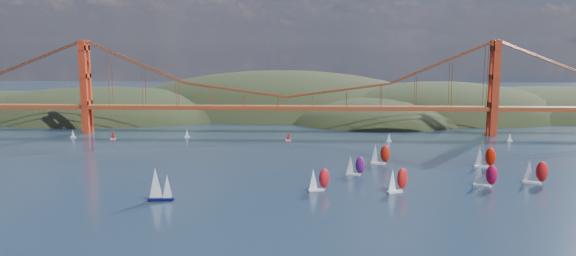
# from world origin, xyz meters

# --- Properties ---
(ground) EXTENTS (1200.00, 1200.00, 0.00)m
(ground) POSITION_xyz_m (0.00, 0.00, 0.00)
(ground) COLOR black
(ground) RESTS_ON ground
(headlands) EXTENTS (725.00, 225.00, 96.00)m
(headlands) POSITION_xyz_m (44.95, 278.29, -12.46)
(headlands) COLOR black
(headlands) RESTS_ON ground
(bridge) EXTENTS (552.00, 12.00, 55.00)m
(bridge) POSITION_xyz_m (-1.75, 180.00, 32.23)
(bridge) COLOR brown
(bridge) RESTS_ON ground
(sloop_navy) EXTENTS (8.51, 5.09, 12.92)m
(sloop_navy) POSITION_xyz_m (-38.24, 37.48, 5.70)
(sloop_navy) COLOR black
(sloop_navy) RESTS_ON ground
(racer_0) EXTENTS (8.42, 5.23, 9.42)m
(racer_0) POSITION_xyz_m (17.01, 52.67, 4.45)
(racer_0) COLOR silver
(racer_0) RESTS_ON ground
(racer_1) EXTENTS (8.84, 6.87, 10.02)m
(racer_1) POSITION_xyz_m (45.63, 51.57, 4.74)
(racer_1) COLOR white
(racer_1) RESTS_ON ground
(racer_2) EXTENTS (8.77, 5.99, 9.82)m
(racer_2) POSITION_xyz_m (80.19, 61.11, 4.64)
(racer_2) COLOR silver
(racer_2) RESTS_ON ground
(racer_3) EXTENTS (8.99, 5.21, 10.08)m
(racer_3) POSITION_xyz_m (89.85, 93.64, 4.76)
(racer_3) COLOR white
(racer_3) RESTS_ON ground
(racer_4) EXTENTS (9.16, 5.67, 10.25)m
(racer_4) POSITION_xyz_m (100.79, 66.27, 4.84)
(racer_4) COLOR silver
(racer_4) RESTS_ON ground
(racer_5) EXTENTS (8.83, 4.62, 9.92)m
(racer_5) POSITION_xyz_m (45.10, 98.85, 4.69)
(racer_5) COLOR silver
(racer_5) RESTS_ON ground
(racer_rwb) EXTENTS (7.93, 3.79, 8.94)m
(racer_rwb) POSITION_xyz_m (32.36, 77.58, 4.23)
(racer_rwb) COLOR silver
(racer_rwb) RESTS_ON ground
(distant_boat_1) EXTENTS (3.00, 2.00, 4.70)m
(distant_boat_1) POSITION_xyz_m (-121.37, 161.35, 2.41)
(distant_boat_1) COLOR silver
(distant_boat_1) RESTS_ON ground
(distant_boat_2) EXTENTS (3.00, 2.00, 4.70)m
(distant_boat_2) POSITION_xyz_m (-96.98, 157.41, 2.41)
(distant_boat_2) COLOR silver
(distant_boat_2) RESTS_ON ground
(distant_boat_3) EXTENTS (3.00, 2.00, 4.70)m
(distant_boat_3) POSITION_xyz_m (-56.60, 164.85, 2.41)
(distant_boat_3) COLOR silver
(distant_boat_3) RESTS_ON ground
(distant_boat_4) EXTENTS (3.00, 2.00, 4.70)m
(distant_boat_4) POSITION_xyz_m (123.67, 159.63, 2.41)
(distant_boat_4) COLOR silver
(distant_boat_4) RESTS_ON ground
(distant_boat_8) EXTENTS (3.00, 2.00, 4.70)m
(distant_boat_8) POSITION_xyz_m (57.11, 155.95, 2.41)
(distant_boat_8) COLOR silver
(distant_boat_8) RESTS_ON ground
(distant_boat_9) EXTENTS (3.00, 2.00, 4.70)m
(distant_boat_9) POSITION_xyz_m (1.73, 157.48, 2.41)
(distant_boat_9) COLOR silver
(distant_boat_9) RESTS_ON ground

